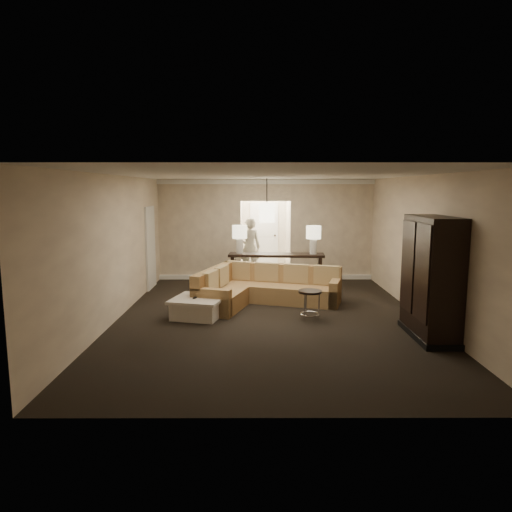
{
  "coord_description": "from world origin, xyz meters",
  "views": [
    {
      "loc": [
        -0.3,
        -8.76,
        2.53
      ],
      "look_at": [
        -0.28,
        1.2,
        1.07
      ],
      "focal_mm": 32.0,
      "sensor_mm": 36.0,
      "label": 1
    }
  ],
  "objects_px": {
    "coffee_table": "(199,307)",
    "sectional_sofa": "(260,289)",
    "console_table": "(276,268)",
    "armoire": "(431,280)",
    "drink_table": "(310,299)",
    "person": "(250,244)"
  },
  "relations": [
    {
      "from": "coffee_table",
      "to": "person",
      "type": "distance_m",
      "value": 4.39
    },
    {
      "from": "sectional_sofa",
      "to": "drink_table",
      "type": "distance_m",
      "value": 1.58
    },
    {
      "from": "armoire",
      "to": "drink_table",
      "type": "height_order",
      "value": "armoire"
    },
    {
      "from": "sectional_sofa",
      "to": "console_table",
      "type": "distance_m",
      "value": 1.5
    },
    {
      "from": "drink_table",
      "to": "sectional_sofa",
      "type": "bearing_deg",
      "value": 127.62
    },
    {
      "from": "coffee_table",
      "to": "console_table",
      "type": "height_order",
      "value": "console_table"
    },
    {
      "from": "sectional_sofa",
      "to": "coffee_table",
      "type": "xyz_separation_m",
      "value": [
        -1.24,
        -1.08,
        -0.13
      ]
    },
    {
      "from": "drink_table",
      "to": "person",
      "type": "height_order",
      "value": "person"
    },
    {
      "from": "console_table",
      "to": "drink_table",
      "type": "height_order",
      "value": "console_table"
    },
    {
      "from": "coffee_table",
      "to": "console_table",
      "type": "bearing_deg",
      "value": 56.36
    },
    {
      "from": "sectional_sofa",
      "to": "coffee_table",
      "type": "relative_size",
      "value": 2.76
    },
    {
      "from": "drink_table",
      "to": "person",
      "type": "distance_m",
      "value": 4.58
    },
    {
      "from": "console_table",
      "to": "armoire",
      "type": "relative_size",
      "value": 1.16
    },
    {
      "from": "sectional_sofa",
      "to": "armoire",
      "type": "height_order",
      "value": "armoire"
    },
    {
      "from": "console_table",
      "to": "drink_table",
      "type": "xyz_separation_m",
      "value": [
        0.54,
        -2.67,
        -0.14
      ]
    },
    {
      "from": "console_table",
      "to": "drink_table",
      "type": "relative_size",
      "value": 4.23
    },
    {
      "from": "console_table",
      "to": "armoire",
      "type": "bearing_deg",
      "value": -53.35
    },
    {
      "from": "sectional_sofa",
      "to": "armoire",
      "type": "distance_m",
      "value": 3.77
    },
    {
      "from": "coffee_table",
      "to": "sectional_sofa",
      "type": "bearing_deg",
      "value": 40.93
    },
    {
      "from": "sectional_sofa",
      "to": "drink_table",
      "type": "height_order",
      "value": "sectional_sofa"
    },
    {
      "from": "coffee_table",
      "to": "console_table",
      "type": "relative_size",
      "value": 0.49
    },
    {
      "from": "console_table",
      "to": "person",
      "type": "bearing_deg",
      "value": 115.57
    }
  ]
}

